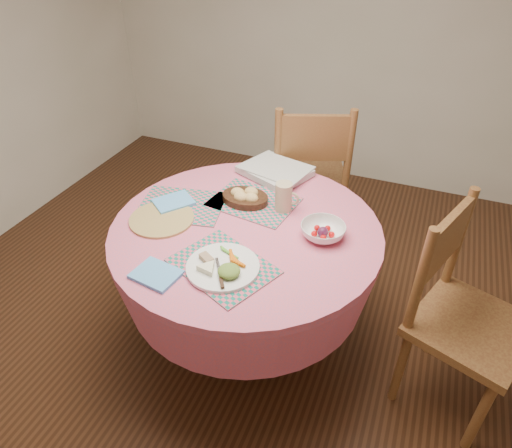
% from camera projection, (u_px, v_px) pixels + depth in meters
% --- Properties ---
extents(ground, '(4.00, 4.00, 0.00)m').
position_uv_depth(ground, '(248.00, 337.00, 2.51)').
color(ground, '#331C0F').
rests_on(ground, ground).
extents(dining_table, '(1.24, 1.24, 0.75)m').
position_uv_depth(dining_table, '(246.00, 260.00, 2.19)').
color(dining_table, '#C65C85').
rests_on(dining_table, ground).
extents(chair_right, '(0.58, 0.59, 1.00)m').
position_uv_depth(chair_right, '(460.00, 313.00, 1.96)').
color(chair_right, brown).
rests_on(chair_right, ground).
extents(chair_back, '(0.62, 0.61, 1.05)m').
position_uv_depth(chair_back, '(309.00, 178.00, 2.84)').
color(chair_back, brown).
rests_on(chair_back, ground).
extents(placemat_front, '(0.49, 0.44, 0.01)m').
position_uv_depth(placemat_front, '(223.00, 266.00, 1.85)').
color(placemat_front, '#136E5E').
rests_on(placemat_front, dining_table).
extents(placemat_left, '(0.45, 0.38, 0.01)m').
position_uv_depth(placemat_left, '(182.00, 205.00, 2.22)').
color(placemat_left, '#136E5E').
rests_on(placemat_left, dining_table).
extents(placemat_back, '(0.44, 0.35, 0.01)m').
position_uv_depth(placemat_back, '(254.00, 202.00, 2.24)').
color(placemat_back, '#136E5E').
rests_on(placemat_back, dining_table).
extents(wicker_trivet, '(0.30, 0.30, 0.01)m').
position_uv_depth(wicker_trivet, '(162.00, 219.00, 2.12)').
color(wicker_trivet, '#AD844B').
rests_on(wicker_trivet, dining_table).
extents(napkin_near, '(0.20, 0.17, 0.01)m').
position_uv_depth(napkin_near, '(156.00, 274.00, 1.80)').
color(napkin_near, '#59A2E5').
rests_on(napkin_near, dining_table).
extents(napkin_far, '(0.22, 0.23, 0.01)m').
position_uv_depth(napkin_far, '(173.00, 202.00, 2.22)').
color(napkin_far, '#59A2E5').
rests_on(napkin_far, placemat_left).
extents(dinner_plate, '(0.30, 0.30, 0.05)m').
position_uv_depth(dinner_plate, '(224.00, 266.00, 1.82)').
color(dinner_plate, white).
rests_on(dinner_plate, placemat_front).
extents(bread_bowl, '(0.23, 0.23, 0.08)m').
position_uv_depth(bread_bowl, '(245.00, 197.00, 2.22)').
color(bread_bowl, black).
rests_on(bread_bowl, placemat_back).
extents(latte_mug, '(0.12, 0.08, 0.14)m').
position_uv_depth(latte_mug, '(284.00, 197.00, 2.14)').
color(latte_mug, tan).
rests_on(latte_mug, placemat_back).
extents(fruit_bowl, '(0.25, 0.25, 0.06)m').
position_uv_depth(fruit_bowl, '(323.00, 231.00, 2.00)').
color(fruit_bowl, white).
rests_on(fruit_bowl, dining_table).
extents(newspaper_stack, '(0.42, 0.38, 0.04)m').
position_uv_depth(newspaper_stack, '(275.00, 171.00, 2.45)').
color(newspaper_stack, silver).
rests_on(newspaper_stack, dining_table).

